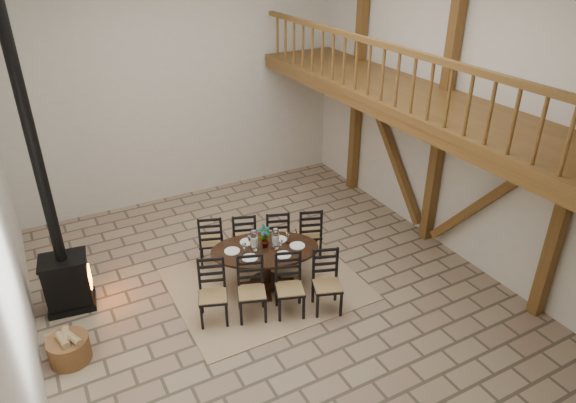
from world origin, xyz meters
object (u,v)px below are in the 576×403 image
wood_stove (59,247)px  log_basket (69,349)px  dining_table (265,267)px  log_stack (58,339)px

wood_stove → log_basket: bearing=-91.2°
dining_table → wood_stove: 3.17m
dining_table → log_stack: bearing=-162.8°
log_stack → dining_table: bearing=-2.6°
wood_stove → log_stack: size_ratio=15.55×
log_basket → log_stack: size_ratio=1.73×
dining_table → wood_stove: wood_stove is taller
wood_stove → log_stack: (-0.31, -0.81, -1.01)m
dining_table → log_stack: dining_table is taller
wood_stove → log_stack: bearing=-102.9°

